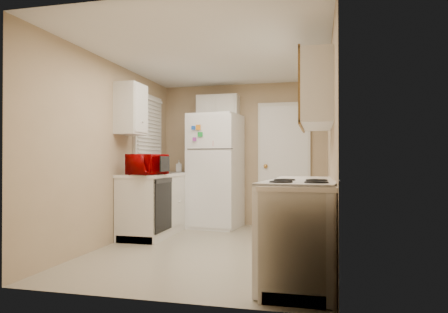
# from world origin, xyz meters

# --- Properties ---
(floor) EXTENTS (3.80, 3.80, 0.00)m
(floor) POSITION_xyz_m (0.00, 0.00, 0.00)
(floor) COLOR #B7AE95
(floor) RESTS_ON ground
(ceiling) EXTENTS (3.80, 3.80, 0.00)m
(ceiling) POSITION_xyz_m (0.00, 0.00, 2.40)
(ceiling) COLOR white
(ceiling) RESTS_ON floor
(wall_left) EXTENTS (3.80, 3.80, 0.00)m
(wall_left) POSITION_xyz_m (-1.40, 0.00, 1.20)
(wall_left) COLOR tan
(wall_left) RESTS_ON floor
(wall_right) EXTENTS (3.80, 3.80, 0.00)m
(wall_right) POSITION_xyz_m (1.40, 0.00, 1.20)
(wall_right) COLOR tan
(wall_right) RESTS_ON floor
(wall_back) EXTENTS (2.80, 2.80, 0.00)m
(wall_back) POSITION_xyz_m (0.00, 1.90, 1.20)
(wall_back) COLOR tan
(wall_back) RESTS_ON floor
(wall_front) EXTENTS (2.80, 2.80, 0.00)m
(wall_front) POSITION_xyz_m (0.00, -1.90, 1.20)
(wall_front) COLOR tan
(wall_front) RESTS_ON floor
(left_counter) EXTENTS (0.60, 1.80, 0.90)m
(left_counter) POSITION_xyz_m (-1.10, 0.90, 0.45)
(left_counter) COLOR silver
(left_counter) RESTS_ON floor
(dishwasher) EXTENTS (0.03, 0.58, 0.72)m
(dishwasher) POSITION_xyz_m (-0.81, 0.30, 0.49)
(dishwasher) COLOR black
(dishwasher) RESTS_ON floor
(sink) EXTENTS (0.54, 0.74, 0.16)m
(sink) POSITION_xyz_m (-1.10, 1.05, 0.86)
(sink) COLOR gray
(sink) RESTS_ON left_counter
(microwave) EXTENTS (0.56, 0.41, 0.34)m
(microwave) POSITION_xyz_m (-1.00, 0.20, 1.05)
(microwave) COLOR #860001
(microwave) RESTS_ON left_counter
(soap_bottle) EXTENTS (0.12, 0.12, 0.21)m
(soap_bottle) POSITION_xyz_m (-1.06, 1.63, 1.00)
(soap_bottle) COLOR white
(soap_bottle) RESTS_ON left_counter
(window_blinds) EXTENTS (0.10, 0.98, 1.08)m
(window_blinds) POSITION_xyz_m (-1.36, 1.05, 1.60)
(window_blinds) COLOR silver
(window_blinds) RESTS_ON wall_left
(upper_cabinet_left) EXTENTS (0.30, 0.45, 0.70)m
(upper_cabinet_left) POSITION_xyz_m (-1.25, 0.22, 1.80)
(upper_cabinet_left) COLOR silver
(upper_cabinet_left) RESTS_ON wall_left
(refrigerator) EXTENTS (0.85, 0.83, 1.85)m
(refrigerator) POSITION_xyz_m (-0.39, 1.54, 0.92)
(refrigerator) COLOR white
(refrigerator) RESTS_ON floor
(cabinet_over_fridge) EXTENTS (0.70, 0.30, 0.40)m
(cabinet_over_fridge) POSITION_xyz_m (-0.40, 1.75, 2.00)
(cabinet_over_fridge) COLOR silver
(cabinet_over_fridge) RESTS_ON wall_back
(interior_door) EXTENTS (0.86, 0.06, 2.08)m
(interior_door) POSITION_xyz_m (0.70, 1.86, 1.02)
(interior_door) COLOR white
(interior_door) RESTS_ON floor
(right_counter) EXTENTS (0.60, 2.00, 0.90)m
(right_counter) POSITION_xyz_m (1.10, -0.80, 0.45)
(right_counter) COLOR silver
(right_counter) RESTS_ON floor
(stove) EXTENTS (0.70, 0.83, 0.93)m
(stove) POSITION_xyz_m (1.11, -1.38, 0.46)
(stove) COLOR white
(stove) RESTS_ON floor
(upper_cabinet_right) EXTENTS (0.30, 1.20, 0.70)m
(upper_cabinet_right) POSITION_xyz_m (1.25, -0.50, 1.80)
(upper_cabinet_right) COLOR silver
(upper_cabinet_right) RESTS_ON wall_right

